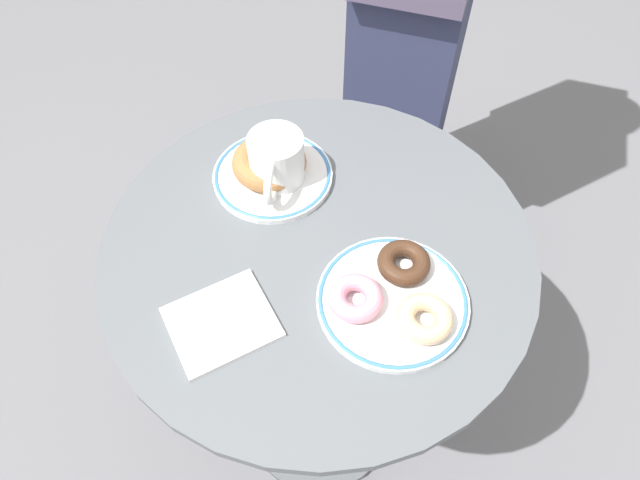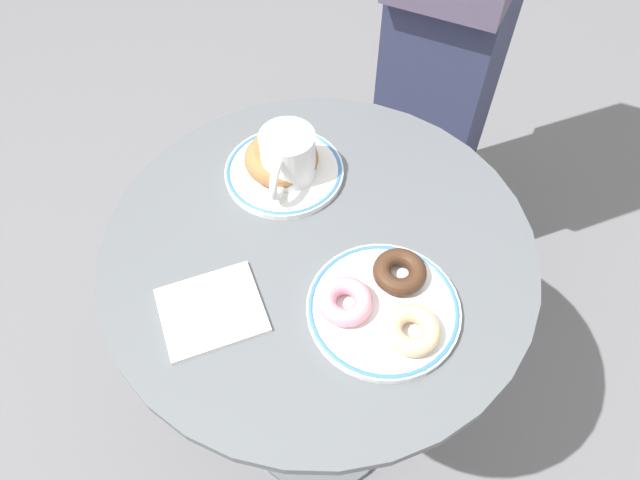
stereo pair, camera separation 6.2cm
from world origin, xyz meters
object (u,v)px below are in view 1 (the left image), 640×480
Objects in this scene: plate_right at (393,300)px; donut_chocolate at (404,263)px; donut_glazed at (427,316)px; cafe_table at (319,327)px; donut_cinnamon at (269,162)px; donut_pink_frosted at (355,298)px; plate_left at (273,175)px; paper_napkin at (222,323)px; coffee_mug at (276,162)px.

plate_right is 0.05m from donut_chocolate.
donut_chocolate is at bearing 150.19° from donut_glazed.
cafe_table is 6.53× the size of donut_cinnamon.
donut_chocolate is at bearing 21.77° from cafe_table.
donut_pink_frosted is (0.11, -0.04, 0.28)m from cafe_table.
plate_left is 0.02m from donut_cinnamon.
donut_cinnamon reaches higher than donut_pink_frosted.
plate_right is 0.23m from paper_napkin.
coffee_mug is (0.02, -0.00, 0.02)m from donut_cinnamon.
donut_chocolate is at bearing 62.81° from paper_napkin.
donut_pink_frosted is at bearing -151.77° from donut_glazed.
plate_left is 0.04m from coffee_mug.
donut_cinnamon is 0.34m from donut_glazed.
paper_napkin is (-0.12, -0.23, -0.02)m from donut_chocolate.
donut_glazed is 1.00× the size of donut_pink_frosted.
donut_glazed is 1.00× the size of donut_chocolate.
donut_pink_frosted is (-0.03, -0.04, 0.02)m from plate_right.
donut_pink_frosted is at bearing -20.27° from cafe_table.
donut_chocolate is at bearing 1.08° from donut_cinnamon.
donut_chocolate reaches higher than plate_right.
plate_right is (0.28, -0.04, 0.00)m from plate_left.
donut_chocolate reaches higher than cafe_table.
plate_left reaches higher than cafe_table.
plate_right is 0.29m from donut_cinnamon.
cafe_table is at bearing -16.18° from plate_left.
plate_right is 2.80× the size of donut_chocolate.
paper_napkin is (0.00, -0.18, 0.26)m from cafe_table.
paper_napkin is at bearing -89.70° from cafe_table.
plate_left is (-0.14, 0.04, 0.27)m from cafe_table.
donut_cinnamon is 1.58× the size of donut_glazed.
plate_left is 0.28m from plate_right.
donut_glazed is 0.55× the size of paper_napkin.
donut_chocolate is at bearing 115.54° from plate_right.
donut_cinnamon reaches higher than paper_napkin.
plate_right is at bearing -8.38° from coffee_mug.
donut_pink_frosted is at bearing -128.37° from plate_right.
plate_left is at bearing -10.62° from donut_cinnamon.
donut_chocolate is 0.55× the size of paper_napkin.
cafe_table is 10.31× the size of donut_glazed.
plate_right is 0.05m from donut_glazed.
coffee_mug reaches higher than donut_pink_frosted.
cafe_table is at bearing -158.23° from donut_chocolate.
donut_cinnamon is at bearing 164.10° from cafe_table.
cafe_table is 0.31m from donut_chocolate.
plate_left and plate_right have the same top height.
donut_chocolate is 0.66× the size of coffee_mug.
donut_pink_frosted is 0.25m from coffee_mug.
plate_right is 1.78× the size of donut_cinnamon.
cafe_table is 10.31× the size of donut_pink_frosted.
paper_napkin reaches higher than cafe_table.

